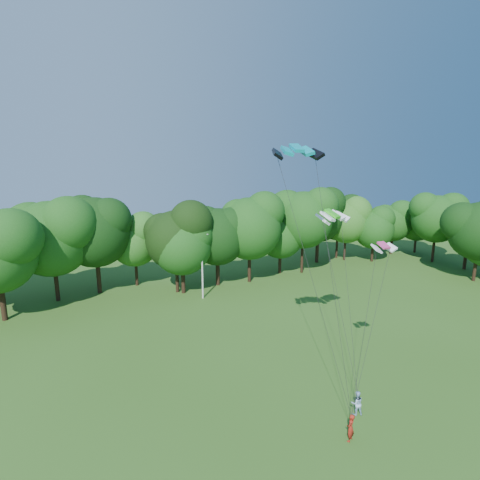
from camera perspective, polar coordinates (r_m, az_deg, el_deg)
name	(u,v)px	position (r m, az deg, el deg)	size (l,w,h in m)	color
utility_pole	(202,265)	(44.69, -5.78, -3.85)	(1.61, 0.20, 8.02)	silver
kite_flyer_left	(350,428)	(25.35, 16.48, -25.75)	(0.62, 0.41, 1.71)	maroon
kite_flyer_right	(357,403)	(27.48, 17.36, -22.62)	(0.79, 0.62, 1.63)	#B0CFF5
kite_teal	(297,148)	(24.21, 8.63, 13.70)	(3.34, 2.16, 0.61)	#0591A1
kite_green	(332,214)	(31.05, 13.90, 3.93)	(3.19, 1.94, 0.70)	green
kite_pink	(384,245)	(26.00, 21.06, -0.75)	(1.68, 0.95, 0.38)	#E03E86
tree_back_center	(176,235)	(46.57, -9.80, 0.76)	(8.10, 8.10, 11.78)	black
tree_back_east	(346,218)	(64.03, 15.92, 3.19)	(7.78, 7.78, 11.31)	black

